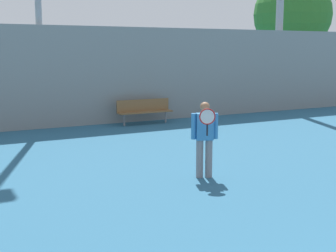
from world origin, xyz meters
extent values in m
cylinder|color=slate|center=(0.28, 6.71, 0.38)|extent=(0.14, 0.14, 0.76)
cylinder|color=slate|center=(0.45, 6.64, 0.38)|extent=(0.14, 0.14, 0.76)
cube|color=teal|center=(0.36, 6.67, 1.02)|extent=(0.38, 0.31, 0.52)
cylinder|color=teal|center=(0.16, 6.76, 1.03)|extent=(0.10, 0.10, 0.51)
cylinder|color=teal|center=(0.56, 6.59, 1.03)|extent=(0.10, 0.10, 0.51)
sphere|color=#8E6647|center=(0.36, 6.67, 1.41)|extent=(0.19, 0.19, 0.19)
cylinder|color=black|center=(0.26, 6.41, 1.00)|extent=(0.03, 0.03, 0.22)
torus|color=red|center=(0.26, 6.41, 1.26)|extent=(0.30, 0.14, 0.31)
cylinder|color=silver|center=(0.26, 6.41, 1.26)|extent=(0.25, 0.11, 0.27)
cube|color=brown|center=(2.16, 13.34, 0.41)|extent=(1.94, 0.40, 0.04)
cylinder|color=gray|center=(1.39, 13.34, 0.19)|extent=(0.06, 0.06, 0.39)
cylinder|color=gray|center=(2.94, 13.34, 0.19)|extent=(0.06, 0.06, 0.39)
cube|color=brown|center=(2.16, 13.52, 0.63)|extent=(1.94, 0.04, 0.40)
cube|color=gray|center=(0.00, 14.00, 1.63)|extent=(33.07, 0.06, 3.27)
cylinder|color=brown|center=(14.04, 19.48, 1.36)|extent=(0.47, 0.47, 2.72)
sphere|color=#2D6B28|center=(14.04, 19.48, 4.43)|extent=(4.29, 4.29, 4.29)
camera|label=1|loc=(-4.42, -0.97, 2.50)|focal=50.00mm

